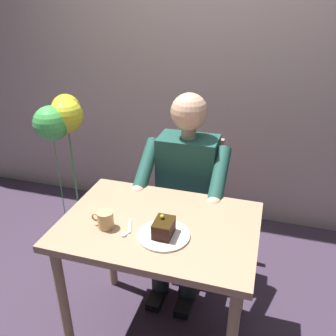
% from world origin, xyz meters
% --- Properties ---
extents(ground_plane, '(14.00, 14.00, 0.00)m').
position_xyz_m(ground_plane, '(0.00, 0.00, 0.00)').
color(ground_plane, '#3C2E41').
extents(cafe_rear_panel, '(6.40, 0.12, 3.00)m').
position_xyz_m(cafe_rear_panel, '(0.00, -1.39, 1.50)').
color(cafe_rear_panel, '#BBA199').
rests_on(cafe_rear_panel, ground).
extents(dining_table, '(0.95, 0.66, 0.76)m').
position_xyz_m(dining_table, '(0.00, 0.00, 0.65)').
color(dining_table, tan).
rests_on(dining_table, ground).
extents(chair, '(0.42, 0.42, 0.91)m').
position_xyz_m(chair, '(0.00, -0.68, 0.50)').
color(chair, tan).
rests_on(chair, ground).
extents(seated_person, '(0.53, 0.58, 1.25)m').
position_xyz_m(seated_person, '(0.00, -0.50, 0.66)').
color(seated_person, '#1F4D43').
rests_on(seated_person, ground).
extents(dessert_plate, '(0.24, 0.24, 0.01)m').
position_xyz_m(dessert_plate, '(-0.06, 0.10, 0.76)').
color(dessert_plate, silver).
rests_on(dessert_plate, dining_table).
extents(cake_slice, '(0.08, 0.11, 0.09)m').
position_xyz_m(cake_slice, '(-0.06, 0.10, 0.81)').
color(cake_slice, '#341813').
rests_on(cake_slice, dessert_plate).
extents(coffee_cup, '(0.11, 0.08, 0.08)m').
position_xyz_m(coffee_cup, '(0.23, 0.11, 0.80)').
color(coffee_cup, tan).
rests_on(coffee_cup, dining_table).
extents(dessert_spoon, '(0.05, 0.14, 0.01)m').
position_xyz_m(dessert_spoon, '(0.12, 0.11, 0.76)').
color(dessert_spoon, silver).
rests_on(dessert_spoon, dining_table).
extents(balloon_display, '(0.30, 0.40, 1.13)m').
position_xyz_m(balloon_display, '(0.92, -0.65, 0.93)').
color(balloon_display, '#B2C1C6').
rests_on(balloon_display, ground).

